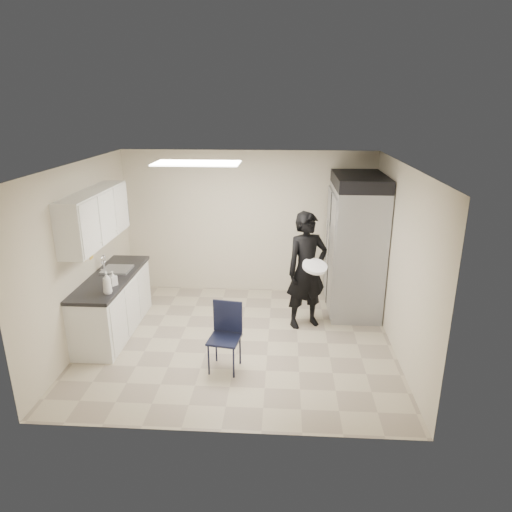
# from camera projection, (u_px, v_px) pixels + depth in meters

# --- Properties ---
(floor) EXTENTS (4.50, 4.50, 0.00)m
(floor) POSITION_uv_depth(u_px,v_px,m) (239.00, 341.00, 6.82)
(floor) COLOR tan
(floor) RESTS_ON ground
(ceiling) EXTENTS (4.50, 4.50, 0.00)m
(ceiling) POSITION_uv_depth(u_px,v_px,m) (236.00, 165.00, 5.98)
(ceiling) COLOR silver
(ceiling) RESTS_ON back_wall
(back_wall) EXTENTS (4.50, 0.00, 4.50)m
(back_wall) POSITION_uv_depth(u_px,v_px,m) (249.00, 223.00, 8.29)
(back_wall) COLOR beige
(back_wall) RESTS_ON floor
(left_wall) EXTENTS (0.00, 4.00, 4.00)m
(left_wall) POSITION_uv_depth(u_px,v_px,m) (82.00, 255.00, 6.53)
(left_wall) COLOR beige
(left_wall) RESTS_ON floor
(right_wall) EXTENTS (0.00, 4.00, 4.00)m
(right_wall) POSITION_uv_depth(u_px,v_px,m) (400.00, 262.00, 6.27)
(right_wall) COLOR beige
(right_wall) RESTS_ON floor
(ceiling_panel) EXTENTS (1.20, 0.60, 0.02)m
(ceiling_panel) POSITION_uv_depth(u_px,v_px,m) (197.00, 163.00, 6.41)
(ceiling_panel) COLOR white
(ceiling_panel) RESTS_ON ceiling
(lower_counter) EXTENTS (0.60, 1.90, 0.86)m
(lower_counter) POSITION_uv_depth(u_px,v_px,m) (113.00, 305.00, 6.98)
(lower_counter) COLOR silver
(lower_counter) RESTS_ON floor
(countertop) EXTENTS (0.64, 1.95, 0.05)m
(countertop) POSITION_uv_depth(u_px,v_px,m) (110.00, 278.00, 6.84)
(countertop) COLOR black
(countertop) RESTS_ON lower_counter
(sink) EXTENTS (0.42, 0.40, 0.14)m
(sink) POSITION_uv_depth(u_px,v_px,m) (117.00, 273.00, 7.08)
(sink) COLOR gray
(sink) RESTS_ON countertop
(faucet) EXTENTS (0.02, 0.02, 0.24)m
(faucet) POSITION_uv_depth(u_px,v_px,m) (104.00, 263.00, 7.04)
(faucet) COLOR silver
(faucet) RESTS_ON countertop
(upper_cabinets) EXTENTS (0.35, 1.80, 0.75)m
(upper_cabinets) POSITION_uv_depth(u_px,v_px,m) (95.00, 217.00, 6.54)
(upper_cabinets) COLOR silver
(upper_cabinets) RESTS_ON left_wall
(towel_dispenser) EXTENTS (0.22, 0.30, 0.35)m
(towel_dispenser) POSITION_uv_depth(u_px,v_px,m) (119.00, 212.00, 7.70)
(towel_dispenser) COLOR black
(towel_dispenser) RESTS_ON left_wall
(notice_sticker_left) EXTENTS (0.00, 0.12, 0.07)m
(notice_sticker_left) POSITION_uv_depth(u_px,v_px,m) (86.00, 258.00, 6.65)
(notice_sticker_left) COLOR yellow
(notice_sticker_left) RESTS_ON left_wall
(notice_sticker_right) EXTENTS (0.00, 0.12, 0.07)m
(notice_sticker_right) POSITION_uv_depth(u_px,v_px,m) (91.00, 257.00, 6.85)
(notice_sticker_right) COLOR yellow
(notice_sticker_right) RESTS_ON left_wall
(commercial_fridge) EXTENTS (0.80, 1.35, 2.10)m
(commercial_fridge) POSITION_uv_depth(u_px,v_px,m) (355.00, 250.00, 7.58)
(commercial_fridge) COLOR gray
(commercial_fridge) RESTS_ON floor
(fridge_compressor) EXTENTS (0.80, 1.35, 0.20)m
(fridge_compressor) POSITION_uv_depth(u_px,v_px,m) (360.00, 181.00, 7.21)
(fridge_compressor) COLOR black
(fridge_compressor) RESTS_ON commercial_fridge
(folding_chair) EXTENTS (0.45, 0.45, 0.89)m
(folding_chair) POSITION_uv_depth(u_px,v_px,m) (224.00, 339.00, 5.95)
(folding_chair) COLOR black
(folding_chair) RESTS_ON floor
(man_tuxedo) EXTENTS (0.80, 0.69, 1.85)m
(man_tuxedo) POSITION_uv_depth(u_px,v_px,m) (307.00, 271.00, 7.02)
(man_tuxedo) COLOR black
(man_tuxedo) RESTS_ON floor
(bucket_lid) EXTENTS (0.49, 0.49, 0.05)m
(bucket_lid) POSITION_uv_depth(u_px,v_px,m) (315.00, 266.00, 6.75)
(bucket_lid) COLOR white
(bucket_lid) RESTS_ON man_tuxedo
(soap_bottle_a) EXTENTS (0.16, 0.16, 0.31)m
(soap_bottle_a) POSITION_uv_depth(u_px,v_px,m) (107.00, 283.00, 6.16)
(soap_bottle_a) COLOR white
(soap_bottle_a) RESTS_ON countertop
(soap_bottle_b) EXTENTS (0.14, 0.14, 0.21)m
(soap_bottle_b) POSITION_uv_depth(u_px,v_px,m) (113.00, 278.00, 6.46)
(soap_bottle_b) COLOR #A6A9B2
(soap_bottle_b) RESTS_ON countertop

